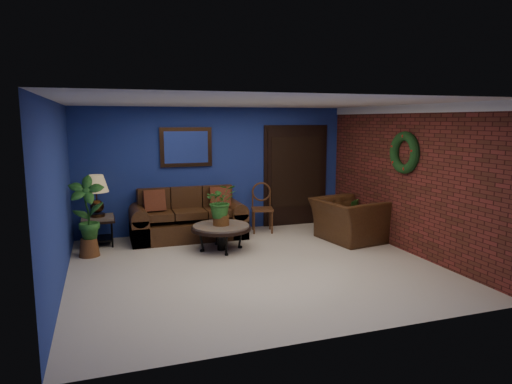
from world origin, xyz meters
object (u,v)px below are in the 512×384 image
object	(u,v)px
table_lamp	(96,191)
end_table	(98,223)
side_chair	(262,204)
sofa	(188,221)
armchair	(348,220)
coffee_table	(221,228)

from	to	relation	value
table_lamp	end_table	bearing A→B (deg)	-26.57
table_lamp	side_chair	size ratio (longest dim) A/B	0.73
sofa	side_chair	distance (m)	1.55
sofa	armchair	size ratio (longest dim) A/B	1.79
side_chair	armchair	world-z (taller)	side_chair
coffee_table	end_table	world-z (taller)	end_table
table_lamp	armchair	xyz separation A→B (m)	(4.45, -1.15, -0.61)
coffee_table	table_lamp	distance (m)	2.35
coffee_table	sofa	bearing A→B (deg)	110.95
armchair	side_chair	bearing A→B (deg)	37.67
table_lamp	armchair	size ratio (longest dim) A/B	0.60
armchair	sofa	bearing A→B (deg)	58.37
end_table	armchair	bearing A→B (deg)	-14.47
table_lamp	side_chair	world-z (taller)	table_lamp
coffee_table	end_table	xyz separation A→B (m)	(-2.03, 1.01, 0.02)
sofa	end_table	bearing A→B (deg)	-178.91
end_table	table_lamp	distance (m)	0.60
table_lamp	armchair	world-z (taller)	table_lamp
side_chair	armchair	distance (m)	1.78
sofa	table_lamp	bearing A→B (deg)	-178.91
side_chair	coffee_table	bearing A→B (deg)	-122.49
sofa	armchair	bearing A→B (deg)	-22.70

